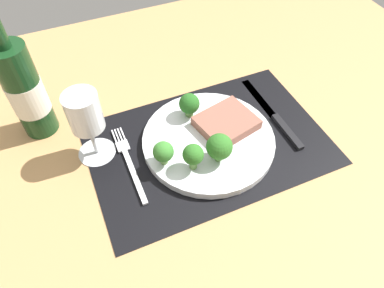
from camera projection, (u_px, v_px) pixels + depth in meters
The scene contains 12 objects.
ground_plane at pixel (208, 149), 72.15cm from camera, with size 140.00×110.00×3.00cm, color tan.
placemat at pixel (208, 143), 70.88cm from camera, with size 46.92×31.13×0.30cm, color black.
plate at pixel (208, 140), 70.15cm from camera, with size 26.24×26.24×1.60cm, color silver.
steak at pixel (226, 123), 70.72cm from camera, with size 10.92×9.35×2.06cm, color #8C5647.
broccoli_near_fork at pixel (219, 147), 63.41cm from camera, with size 4.88×4.88×6.10cm.
broccoli_near_steak at pixel (193, 155), 62.16cm from camera, with size 3.86×3.86×5.74cm.
broccoli_front_edge at pixel (163, 152), 63.39cm from camera, with size 3.87×3.87×5.05cm.
broccoli_back_left at pixel (189, 104), 71.17cm from camera, with size 4.22×4.22×5.36cm.
fork at pixel (129, 162), 67.34cm from camera, with size 2.40×19.20×0.50cm.
knife at pixel (276, 117), 74.91cm from camera, with size 1.80×23.00×0.80cm.
wine_bottle at pixel (25, 90), 65.93cm from camera, with size 6.85×6.85×28.23cm.
wine_glass at pixel (85, 117), 61.73cm from camera, with size 7.27×7.27×15.05cm.
Camera 1 is at (-20.98, -40.37, 54.60)cm, focal length 32.96 mm.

